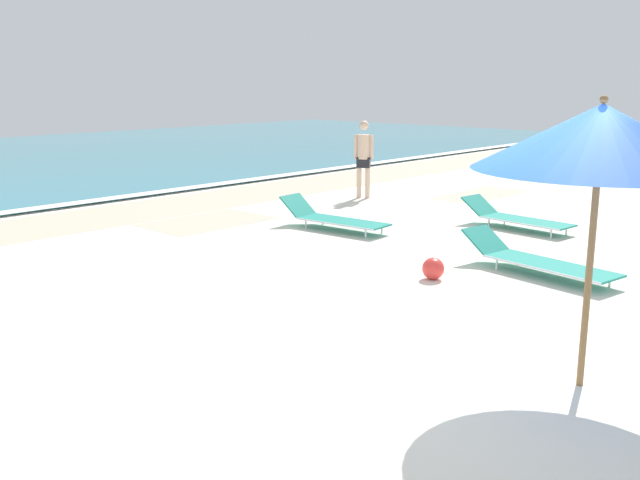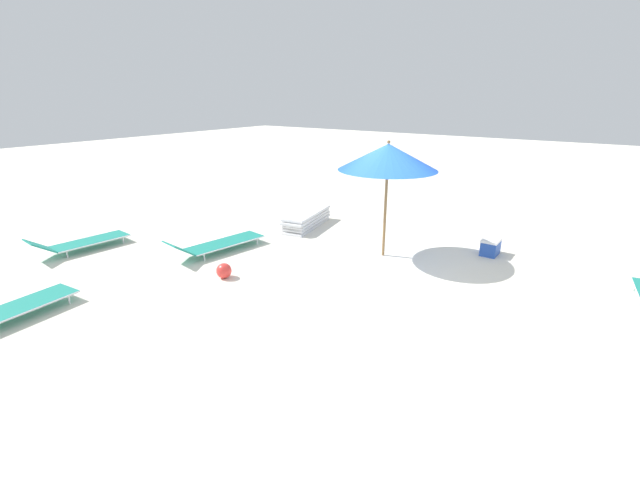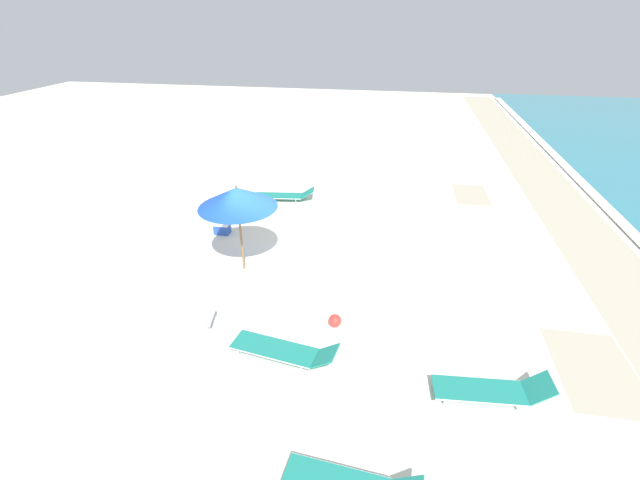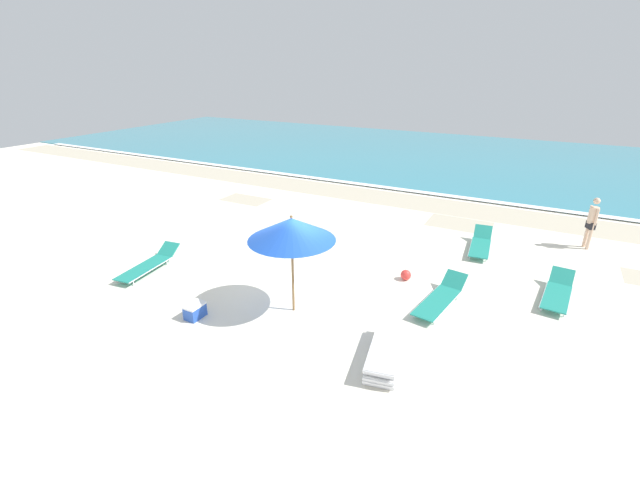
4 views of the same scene
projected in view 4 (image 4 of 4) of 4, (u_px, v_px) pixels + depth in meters
ground_plane at (297, 290)px, 11.93m from camera, size 60.00×60.00×0.16m
ocean_water at (453, 156)px, 28.51m from camera, size 60.00×19.37×0.07m
beach_umbrella at (292, 229)px, 10.00m from camera, size 2.10×2.10×2.54m
lounger_stack at (386, 352)px, 8.93m from camera, size 0.96×1.98×0.41m
sun_lounger_under_umbrella at (558, 292)px, 11.26m from camera, size 0.79×2.14×0.50m
sun_lounger_beside_umbrella at (441, 298)px, 11.01m from camera, size 0.97×2.38×0.50m
sun_lounger_near_water_left at (481, 244)px, 14.23m from camera, size 0.77×2.18×0.54m
sun_lounger_near_water_right at (149, 264)px, 12.85m from camera, size 0.88×2.35×0.48m
beachgoer_wading_adult at (592, 220)px, 14.09m from camera, size 0.30×0.40×1.76m
beach_ball at (406, 275)px, 12.29m from camera, size 0.30×0.30×0.30m
cooler_box at (195, 311)px, 10.46m from camera, size 0.36×0.50×0.37m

